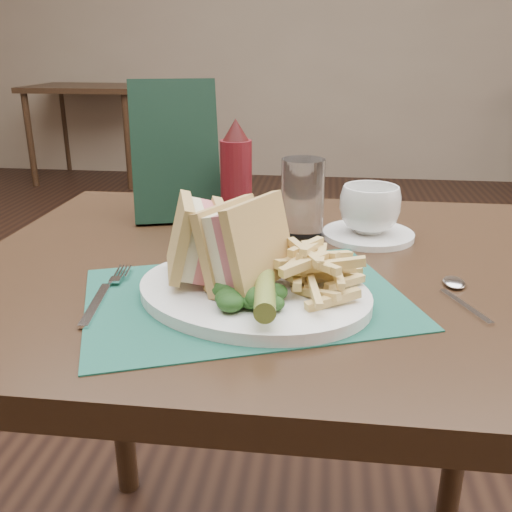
{
  "coord_description": "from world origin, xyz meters",
  "views": [
    {
      "loc": [
        0.07,
        -1.29,
        1.05
      ],
      "look_at": [
        -0.01,
        -0.61,
        0.8
      ],
      "focal_mm": 40.0,
      "sensor_mm": 36.0,
      "label": 1
    }
  ],
  "objects_px": {
    "check_presenter": "(175,152)",
    "drinking_glass": "(302,199)",
    "placemat": "(246,297)",
    "sandwich_half_b": "(232,240)",
    "plate": "(253,292)",
    "table_bg_left": "(94,133)",
    "saucer": "(368,235)",
    "sandwich_half_a": "(180,240)",
    "table_main": "(271,465)",
    "coffee_cup": "(370,209)",
    "ketchup_bottle": "(236,174)"
  },
  "relations": [
    {
      "from": "check_presenter",
      "to": "drinking_glass",
      "type": "bearing_deg",
      "value": -36.3
    },
    {
      "from": "placemat",
      "to": "sandwich_half_b",
      "type": "bearing_deg",
      "value": 157.14
    },
    {
      "from": "plate",
      "to": "drinking_glass",
      "type": "height_order",
      "value": "drinking_glass"
    },
    {
      "from": "table_bg_left",
      "to": "saucer",
      "type": "xyz_separation_m",
      "value": [
        1.96,
        -3.57,
        0.38
      ]
    },
    {
      "from": "plate",
      "to": "sandwich_half_a",
      "type": "height_order",
      "value": "sandwich_half_a"
    },
    {
      "from": "placemat",
      "to": "plate",
      "type": "relative_size",
      "value": 1.31
    },
    {
      "from": "check_presenter",
      "to": "sandwich_half_b",
      "type": "bearing_deg",
      "value": -81.46
    },
    {
      "from": "drinking_glass",
      "to": "check_presenter",
      "type": "bearing_deg",
      "value": 160.46
    },
    {
      "from": "table_main",
      "to": "drinking_glass",
      "type": "xyz_separation_m",
      "value": [
        0.04,
        0.12,
        0.44
      ]
    },
    {
      "from": "placemat",
      "to": "coffee_cup",
      "type": "xyz_separation_m",
      "value": [
        0.17,
        0.26,
        0.05
      ]
    },
    {
      "from": "table_main",
      "to": "placemat",
      "type": "height_order",
      "value": "placemat"
    },
    {
      "from": "plate",
      "to": "coffee_cup",
      "type": "xyz_separation_m",
      "value": [
        0.16,
        0.27,
        0.04
      ]
    },
    {
      "from": "sandwich_half_b",
      "to": "drinking_glass",
      "type": "height_order",
      "value": "same"
    },
    {
      "from": "placemat",
      "to": "plate",
      "type": "height_order",
      "value": "plate"
    },
    {
      "from": "placemat",
      "to": "sandwich_half_a",
      "type": "height_order",
      "value": "sandwich_half_a"
    },
    {
      "from": "saucer",
      "to": "table_main",
      "type": "bearing_deg",
      "value": -138.73
    },
    {
      "from": "coffee_cup",
      "to": "table_bg_left",
      "type": "bearing_deg",
      "value": 118.78
    },
    {
      "from": "placemat",
      "to": "table_bg_left",
      "type": "bearing_deg",
      "value": 115.08
    },
    {
      "from": "placemat",
      "to": "sandwich_half_a",
      "type": "xyz_separation_m",
      "value": [
        -0.08,
        0.01,
        0.07
      ]
    },
    {
      "from": "sandwich_half_a",
      "to": "check_presenter",
      "type": "bearing_deg",
      "value": 88.48
    },
    {
      "from": "sandwich_half_b",
      "to": "saucer",
      "type": "xyz_separation_m",
      "value": [
        0.19,
        0.26,
        -0.07
      ]
    },
    {
      "from": "plate",
      "to": "saucer",
      "type": "bearing_deg",
      "value": 79.75
    },
    {
      "from": "sandwich_half_a",
      "to": "placemat",
      "type": "bearing_deg",
      "value": -25.35
    },
    {
      "from": "drinking_glass",
      "to": "sandwich_half_a",
      "type": "bearing_deg",
      "value": -120.41
    },
    {
      "from": "drinking_glass",
      "to": "ketchup_bottle",
      "type": "relative_size",
      "value": 0.7
    },
    {
      "from": "table_main",
      "to": "check_presenter",
      "type": "bearing_deg",
      "value": 134.36
    },
    {
      "from": "placemat",
      "to": "sandwich_half_b",
      "type": "height_order",
      "value": "sandwich_half_b"
    },
    {
      "from": "placemat",
      "to": "saucer",
      "type": "height_order",
      "value": "saucer"
    },
    {
      "from": "ketchup_bottle",
      "to": "check_presenter",
      "type": "xyz_separation_m",
      "value": [
        -0.11,
        0.04,
        0.03
      ]
    },
    {
      "from": "table_main",
      "to": "table_bg_left",
      "type": "xyz_separation_m",
      "value": [
        -1.82,
        3.7,
        0.0
      ]
    },
    {
      "from": "sandwich_half_a",
      "to": "saucer",
      "type": "xyz_separation_m",
      "value": [
        0.25,
        0.25,
        -0.06
      ]
    },
    {
      "from": "placemat",
      "to": "sandwich_half_a",
      "type": "bearing_deg",
      "value": 171.53
    },
    {
      "from": "drinking_glass",
      "to": "check_presenter",
      "type": "relative_size",
      "value": 0.52
    },
    {
      "from": "table_bg_left",
      "to": "placemat",
      "type": "relative_size",
      "value": 2.29
    },
    {
      "from": "table_bg_left",
      "to": "ketchup_bottle",
      "type": "height_order",
      "value": "ketchup_bottle"
    },
    {
      "from": "drinking_glass",
      "to": "ketchup_bottle",
      "type": "distance_m",
      "value": 0.13
    },
    {
      "from": "table_bg_left",
      "to": "drinking_glass",
      "type": "xyz_separation_m",
      "value": [
        1.85,
        -3.58,
        0.44
      ]
    },
    {
      "from": "sandwich_half_a",
      "to": "ketchup_bottle",
      "type": "distance_m",
      "value": 0.29
    },
    {
      "from": "table_bg_left",
      "to": "drinking_glass",
      "type": "distance_m",
      "value": 4.05
    },
    {
      "from": "drinking_glass",
      "to": "plate",
      "type": "bearing_deg",
      "value": -100.53
    },
    {
      "from": "placemat",
      "to": "sandwich_half_b",
      "type": "xyz_separation_m",
      "value": [
        -0.02,
        0.01,
        0.07
      ]
    },
    {
      "from": "placemat",
      "to": "check_presenter",
      "type": "height_order",
      "value": "check_presenter"
    },
    {
      "from": "drinking_glass",
      "to": "check_presenter",
      "type": "distance_m",
      "value": 0.25
    },
    {
      "from": "table_main",
      "to": "check_presenter",
      "type": "relative_size",
      "value": 3.57
    },
    {
      "from": "sandwich_half_b",
      "to": "ketchup_bottle",
      "type": "distance_m",
      "value": 0.3
    },
    {
      "from": "plate",
      "to": "coffee_cup",
      "type": "distance_m",
      "value": 0.31
    },
    {
      "from": "sandwich_half_a",
      "to": "ketchup_bottle",
      "type": "relative_size",
      "value": 0.56
    },
    {
      "from": "plate",
      "to": "drinking_glass",
      "type": "xyz_separation_m",
      "value": [
        0.05,
        0.26,
        0.06
      ]
    },
    {
      "from": "table_bg_left",
      "to": "check_presenter",
      "type": "bearing_deg",
      "value": -65.14
    },
    {
      "from": "table_bg_left",
      "to": "sandwich_half_b",
      "type": "relative_size",
      "value": 7.87
    }
  ]
}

